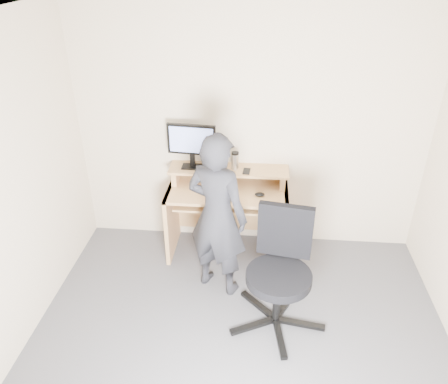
% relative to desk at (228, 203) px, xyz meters
% --- Properties ---
extents(ground, '(3.50, 3.50, 0.00)m').
position_rel_desk_xyz_m(ground, '(0.20, -1.53, -0.55)').
color(ground, '#59585E').
rests_on(ground, ground).
extents(back_wall, '(3.50, 0.02, 2.50)m').
position_rel_desk_xyz_m(back_wall, '(0.20, 0.22, 0.70)').
color(back_wall, beige).
rests_on(back_wall, ground).
extents(ceiling, '(3.50, 3.50, 0.02)m').
position_rel_desk_xyz_m(ceiling, '(0.20, -1.53, 1.95)').
color(ceiling, white).
rests_on(ceiling, back_wall).
extents(desk, '(1.20, 0.60, 0.91)m').
position_rel_desk_xyz_m(desk, '(0.00, 0.00, 0.00)').
color(desk, tan).
rests_on(desk, ground).
extents(monitor, '(0.48, 0.14, 0.46)m').
position_rel_desk_xyz_m(monitor, '(-0.37, 0.06, 0.64)').
color(monitor, black).
rests_on(monitor, desk).
extents(external_drive, '(0.08, 0.14, 0.20)m').
position_rel_desk_xyz_m(external_drive, '(-0.11, 0.11, 0.46)').
color(external_drive, black).
rests_on(external_drive, desk).
extents(travel_mug, '(0.09, 0.09, 0.16)m').
position_rel_desk_xyz_m(travel_mug, '(0.06, 0.07, 0.44)').
color(travel_mug, '#B6B6BB').
rests_on(travel_mug, desk).
extents(smartphone, '(0.08, 0.13, 0.01)m').
position_rel_desk_xyz_m(smartphone, '(0.18, 0.02, 0.37)').
color(smartphone, black).
rests_on(smartphone, desk).
extents(charger, '(0.05, 0.04, 0.03)m').
position_rel_desk_xyz_m(charger, '(-0.20, -0.00, 0.38)').
color(charger, black).
rests_on(charger, desk).
extents(headphones, '(0.17, 0.17, 0.06)m').
position_rel_desk_xyz_m(headphones, '(-0.10, 0.12, 0.37)').
color(headphones, silver).
rests_on(headphones, desk).
extents(keyboard, '(0.47, 0.20, 0.03)m').
position_rel_desk_xyz_m(keyboard, '(0.02, -0.17, 0.12)').
color(keyboard, black).
rests_on(keyboard, desk).
extents(mouse, '(0.11, 0.09, 0.04)m').
position_rel_desk_xyz_m(mouse, '(0.32, -0.18, 0.22)').
color(mouse, black).
rests_on(mouse, desk).
extents(office_chair, '(0.81, 0.81, 1.03)m').
position_rel_desk_xyz_m(office_chair, '(0.51, -0.99, 0.01)').
color(office_chair, black).
rests_on(office_chair, ground).
extents(person, '(0.67, 0.57, 1.57)m').
position_rel_desk_xyz_m(person, '(-0.05, -0.62, 0.24)').
color(person, black).
rests_on(person, ground).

